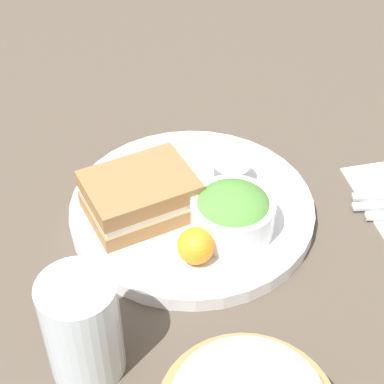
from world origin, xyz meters
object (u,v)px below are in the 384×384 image
(drink_glass, at_px, (82,328))
(sandwich, at_px, (141,198))
(dressing_cup, at_px, (232,174))
(salad_bowl, at_px, (233,212))
(plate, at_px, (192,209))

(drink_glass, bearing_deg, sandwich, -114.90)
(dressing_cup, bearing_deg, sandwich, 14.37)
(salad_bowl, bearing_deg, sandwich, -26.46)
(plate, distance_m, dressing_cup, 0.07)
(salad_bowl, relative_size, dressing_cup, 2.10)
(sandwich, bearing_deg, plate, -176.46)
(dressing_cup, bearing_deg, drink_glass, 46.11)
(plate, relative_size, salad_bowl, 3.07)
(drink_glass, bearing_deg, dressing_cup, -133.89)
(sandwich, xyz_separation_m, dressing_cup, (-0.12, -0.03, -0.01))
(dressing_cup, relative_size, drink_glass, 0.39)
(plate, distance_m, drink_glass, 0.25)
(salad_bowl, bearing_deg, dressing_cup, -105.01)
(sandwich, height_order, salad_bowl, salad_bowl)
(salad_bowl, bearing_deg, plate, -55.98)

